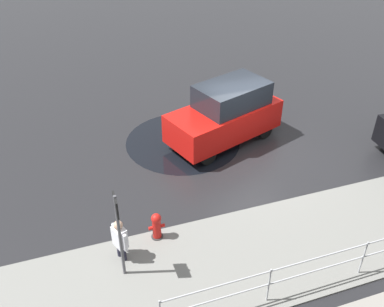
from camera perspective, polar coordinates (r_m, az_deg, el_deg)
ground_plane at (r=14.44m, az=7.63°, el=0.20°), size 60.00×60.00×0.00m
kerb_strip at (r=11.69m, az=16.49°, el=-10.76°), size 24.00×3.20×0.04m
moving_hatchback at (r=14.47m, az=4.55°, el=5.28°), size 4.24×2.88×2.06m
fire_hydrant at (r=11.02m, az=-4.74°, el=-9.67°), size 0.42×0.31×0.80m
pedestrian at (r=10.44m, az=-9.60°, el=-11.10°), size 0.36×0.54×1.22m
metal_railing at (r=10.69m, az=22.07°, el=-12.08°), size 9.66×0.04×1.05m
sign_post at (r=9.46m, az=-9.79°, el=-9.41°), size 0.07×0.44×2.40m
puddle_patch at (r=14.86m, az=-1.23°, el=1.65°), size 3.95×3.95×0.01m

